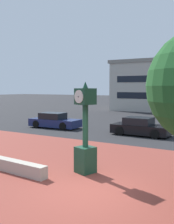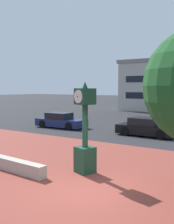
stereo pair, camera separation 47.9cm
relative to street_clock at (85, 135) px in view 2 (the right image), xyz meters
name	(u,v)px [view 2 (the right image)]	position (x,y,z in m)	size (l,w,h in m)	color
ground_plane	(87,191)	(1.19, -1.63, -1.54)	(200.00, 200.00, 0.00)	#262628
plaza_brick_paving	(111,177)	(1.19, 0.04, -1.54)	(44.00, 11.32, 0.01)	brown
planter_wall	(16,166)	(-2.40, -1.50, -1.29)	(3.20, 0.40, 0.50)	#ADA393
street_clock	(85,135)	(0.00, 0.00, 0.00)	(0.84, 0.84, 3.66)	#19422D
car_street_near	(61,121)	(-8.68, 9.14, -0.97)	(4.47, 1.98, 1.28)	navy
car_street_distant	(146,128)	(-1.12, 9.46, -0.97)	(4.18, 1.98, 1.28)	black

